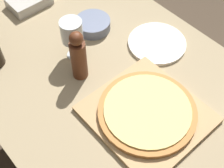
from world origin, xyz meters
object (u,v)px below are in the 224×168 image
at_px(wine_glass, 72,32).
at_px(small_bowl, 93,24).
at_px(pizza, 147,111).
at_px(pepper_mill, 78,56).

xyz_separation_m(wine_glass, small_bowl, (0.15, 0.07, -0.10)).
height_order(pizza, pepper_mill, pepper_mill).
bearing_deg(pepper_mill, wine_glass, 65.13).
height_order(pepper_mill, wine_glass, pepper_mill).
relative_size(pizza, small_bowl, 2.27).
bearing_deg(pepper_mill, small_bowl, 40.20).
distance_m(wine_glass, small_bowl, 0.20).
bearing_deg(pizza, small_bowl, 73.46).
relative_size(pizza, pepper_mill, 1.57).
xyz_separation_m(pizza, wine_glass, (-0.02, 0.39, 0.10)).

